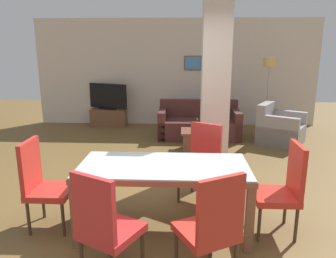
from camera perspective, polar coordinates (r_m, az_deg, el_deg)
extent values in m
plane|color=brown|center=(3.86, -0.71, -16.99)|extent=(18.00, 18.00, 0.00)
cube|color=beige|center=(8.55, 1.36, 9.76)|extent=(7.20, 0.06, 2.70)
cube|color=brown|center=(8.50, 4.35, 11.38)|extent=(0.44, 0.02, 0.36)
cube|color=#4C8CCC|center=(8.49, 4.35, 11.38)|extent=(0.40, 0.01, 0.32)
cube|color=beige|center=(5.14, 8.22, 6.74)|extent=(0.42, 0.36, 2.70)
cube|color=brown|center=(3.18, -1.18, -9.42)|extent=(1.83, 0.06, 0.06)
cube|color=brown|center=(3.92, -0.40, -4.78)|extent=(1.83, 0.06, 0.06)
cube|color=brown|center=(3.70, -14.66, -6.40)|extent=(0.06, 0.74, 0.06)
cube|color=brown|center=(3.60, 13.56, -6.90)|extent=(0.06, 0.74, 0.06)
cube|color=silver|center=(3.53, -0.75, -6.31)|extent=(1.81, 0.84, 0.01)
cube|color=brown|center=(3.52, -15.79, -14.34)|extent=(0.08, 0.08, 0.70)
cube|color=brown|center=(3.42, 14.03, -15.11)|extent=(0.08, 0.08, 0.70)
cube|color=brown|center=(4.17, -12.54, -9.51)|extent=(0.08, 0.08, 0.70)
cube|color=brown|center=(4.09, 12.00, -9.99)|extent=(0.08, 0.08, 0.70)
cube|color=red|center=(3.79, 18.05, -11.06)|extent=(0.46, 0.46, 0.07)
cube|color=red|center=(3.73, 21.47, -6.56)|extent=(0.05, 0.44, 0.55)
cylinder|color=#483524|center=(3.68, 15.60, -15.68)|extent=(0.04, 0.04, 0.39)
cylinder|color=#483524|center=(4.01, 14.40, -13.01)|extent=(0.04, 0.04, 0.39)
cylinder|color=#483524|center=(3.78, 21.42, -15.31)|extent=(0.04, 0.04, 0.39)
cylinder|color=#483524|center=(4.10, 19.73, -12.78)|extent=(0.04, 0.04, 0.39)
cube|color=red|center=(3.01, 6.61, -17.37)|extent=(0.63, 0.63, 0.07)
cube|color=red|center=(2.71, 9.21, -13.67)|extent=(0.41, 0.26, 0.55)
cylinder|color=#483524|center=(3.19, 1.45, -20.21)|extent=(0.04, 0.04, 0.39)
cylinder|color=#483524|center=(3.35, 7.52, -18.43)|extent=(0.04, 0.04, 0.39)
cube|color=red|center=(3.04, -9.79, -17.14)|extent=(0.62, 0.62, 0.07)
cube|color=red|center=(2.76, -12.90, -13.33)|extent=(0.41, 0.25, 0.55)
cylinder|color=#483524|center=(3.39, -10.01, -18.17)|extent=(0.04, 0.04, 0.39)
cylinder|color=#483524|center=(3.19, -4.47, -20.26)|extent=(0.04, 0.04, 0.39)
cube|color=red|center=(4.33, 5.34, -7.16)|extent=(0.63, 0.63, 0.07)
cube|color=red|center=(4.41, 6.64, -2.54)|extent=(0.41, 0.26, 0.55)
cylinder|color=#483524|center=(4.19, 6.43, -11.40)|extent=(0.04, 0.04, 0.39)
cylinder|color=#483524|center=(4.35, 1.85, -10.32)|extent=(0.04, 0.04, 0.39)
cylinder|color=#483524|center=(4.51, 8.57, -9.58)|extent=(0.04, 0.04, 0.39)
cylinder|color=#483524|center=(4.66, 4.24, -8.66)|extent=(0.04, 0.04, 0.39)
cube|color=red|center=(3.94, -19.72, -10.21)|extent=(0.46, 0.46, 0.07)
cube|color=red|center=(3.91, -22.89, -5.78)|extent=(0.05, 0.44, 0.55)
cylinder|color=#483524|center=(4.13, -15.95, -12.29)|extent=(0.04, 0.04, 0.39)
cylinder|color=#483524|center=(3.81, -17.79, -14.76)|extent=(0.04, 0.04, 0.39)
cylinder|color=#483524|center=(4.26, -20.90, -11.84)|extent=(0.04, 0.04, 0.39)
cylinder|color=#483524|center=(3.96, -23.12, -14.15)|extent=(0.04, 0.04, 0.39)
cube|color=#4E2824|center=(7.44, 5.37, 0.15)|extent=(1.81, 0.92, 0.42)
cube|color=#4E2824|center=(7.72, 5.32, 3.71)|extent=(1.81, 0.18, 0.39)
cube|color=#4E2824|center=(7.50, 11.68, 0.86)|extent=(0.16, 0.92, 0.63)
cube|color=#4E2824|center=(7.42, -0.97, 1.02)|extent=(0.16, 0.92, 0.63)
cube|color=gray|center=(7.37, 19.08, -0.80)|extent=(1.18, 1.19, 0.40)
cube|color=gray|center=(7.36, 16.81, 2.73)|extent=(0.59, 0.86, 0.44)
cube|color=gray|center=(7.69, 19.80, 0.68)|extent=(0.81, 0.55, 0.64)
cube|color=gray|center=(6.99, 18.44, -0.50)|extent=(0.81, 0.55, 0.64)
cube|color=brown|center=(6.45, 4.81, -0.44)|extent=(0.57, 0.56, 0.04)
cube|color=brown|center=(6.50, 4.77, -2.16)|extent=(0.49, 0.48, 0.36)
cylinder|color=#194C23|center=(6.49, 5.09, 0.55)|extent=(0.06, 0.06, 0.16)
cylinder|color=#194C23|center=(6.47, 5.11, 1.46)|extent=(0.02, 0.02, 0.06)
cylinder|color=#B7B7BC|center=(6.46, 5.12, 1.74)|extent=(0.03, 0.03, 0.01)
cube|color=brown|center=(8.65, -10.25, 2.01)|extent=(0.90, 0.40, 0.44)
cube|color=black|center=(8.61, -10.32, 3.53)|extent=(0.47, 0.34, 0.03)
cube|color=black|center=(8.56, -10.42, 5.69)|extent=(1.02, 0.42, 0.63)
cylinder|color=#B7B7BC|center=(8.44, 16.51, -0.11)|extent=(0.26, 0.26, 0.02)
cylinder|color=#B7B7BC|center=(8.29, 16.88, 5.07)|extent=(0.04, 0.04, 1.52)
cylinder|color=#E5BC66|center=(8.21, 17.32, 11.09)|extent=(0.29, 0.29, 0.22)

